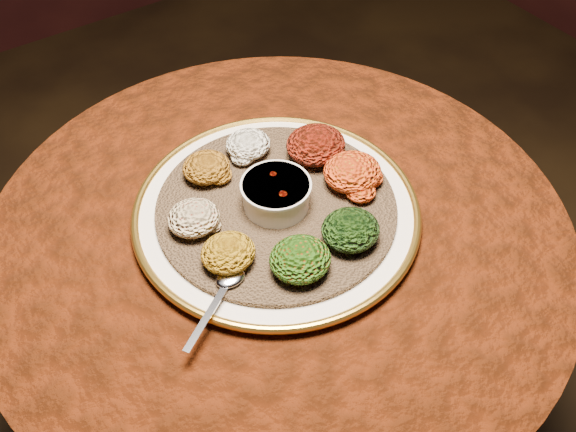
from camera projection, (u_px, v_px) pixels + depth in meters
table at (279, 290)px, 1.18m from camera, size 0.96×0.96×0.73m
platter at (276, 211)px, 1.05m from camera, size 0.48×0.48×0.02m
injera at (276, 207)px, 1.04m from camera, size 0.51×0.51×0.01m
stew_bowl at (276, 193)px, 1.01m from camera, size 0.11×0.11×0.05m
spoon at (227, 284)px, 0.92m from camera, size 0.14×0.09×0.01m
portion_ayib at (248, 144)px, 1.10m from camera, size 0.08×0.07×0.04m
portion_kitfo at (316, 145)px, 1.10m from camera, size 0.10×0.10×0.05m
portion_tikil at (352, 172)px, 1.05m from camera, size 0.10×0.09×0.05m
portion_gomen at (350, 230)px, 0.97m from camera, size 0.09×0.09×0.04m
portion_mixveg at (300, 259)px, 0.93m from camera, size 0.09×0.09×0.04m
portion_kik at (228, 253)px, 0.94m from camera, size 0.08×0.08×0.04m
portion_timatim at (194, 218)px, 0.99m from camera, size 0.08×0.08×0.04m
portion_shiro at (206, 167)px, 1.07m from camera, size 0.08×0.08×0.04m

